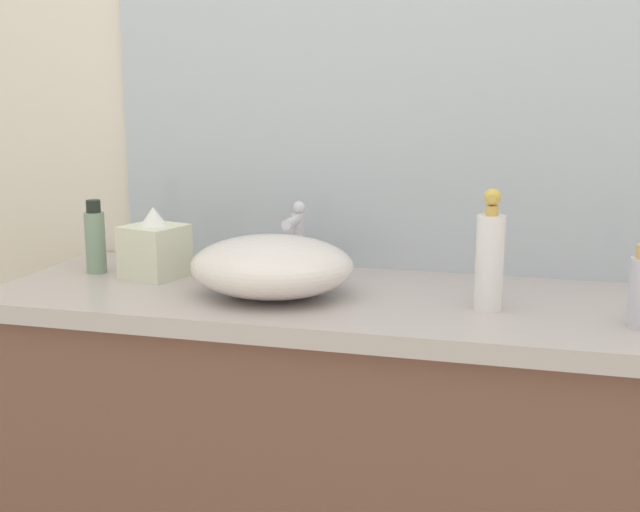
{
  "coord_description": "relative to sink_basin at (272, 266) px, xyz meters",
  "views": [
    {
      "loc": [
        0.32,
        -1.11,
        1.28
      ],
      "look_at": [
        -0.08,
        0.42,
        0.95
      ],
      "focal_mm": 45.54,
      "sensor_mm": 36.0,
      "label": 1
    }
  ],
  "objects": [
    {
      "name": "tissue_box",
      "position": [
        -0.3,
        0.08,
        0.01
      ],
      "size": [
        0.15,
        0.15,
        0.16
      ],
      "color": "beige",
      "rests_on": "vanity_counter"
    },
    {
      "name": "soap_dispenser",
      "position": [
        0.42,
        0.0,
        0.04
      ],
      "size": [
        0.05,
        0.05,
        0.23
      ],
      "color": "white",
      "rests_on": "vanity_counter"
    },
    {
      "name": "sink_basin",
      "position": [
        0.0,
        0.0,
        0.0
      ],
      "size": [
        0.33,
        0.3,
        0.12
      ],
      "primitive_type": "ellipsoid",
      "color": "silver",
      "rests_on": "vanity_counter"
    },
    {
      "name": "bathroom_wall_rear",
      "position": [
        0.18,
        0.34,
        0.37
      ],
      "size": [
        6.0,
        0.06,
        2.6
      ],
      "primitive_type": "cube",
      "color": "silver",
      "rests_on": "ground"
    },
    {
      "name": "faucet",
      "position": [
        -0.0,
        0.17,
        0.04
      ],
      "size": [
        0.03,
        0.11,
        0.16
      ],
      "color": "silver",
      "rests_on": "vanity_counter"
    },
    {
      "name": "wall_mirror_panel",
      "position": [
        0.19,
        0.3,
        0.53
      ],
      "size": [
        1.3,
        0.01,
        1.17
      ],
      "primitive_type": "cube",
      "color": "#B2BCC6",
      "rests_on": "vanity_counter"
    },
    {
      "name": "perfume_bottle",
      "position": [
        -0.44,
        0.09,
        0.02
      ],
      "size": [
        0.04,
        0.04,
        0.16
      ],
      "color": "gray",
      "rests_on": "vanity_counter"
    },
    {
      "name": "vanity_counter",
      "position": [
        0.19,
        0.05,
        -0.49
      ],
      "size": [
        1.53,
        0.5,
        0.87
      ],
      "color": "brown",
      "rests_on": "ground"
    }
  ]
}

